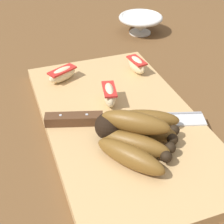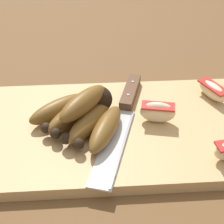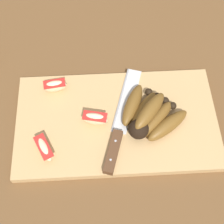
{
  "view_description": "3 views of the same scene",
  "coord_description": "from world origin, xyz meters",
  "px_view_note": "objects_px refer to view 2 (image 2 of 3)",
  "views": [
    {
      "loc": [
        0.44,
        -0.16,
        0.38
      ],
      "look_at": [
        -0.0,
        -0.01,
        0.04
      ],
      "focal_mm": 53.71,
      "sensor_mm": 36.0,
      "label": 1
    },
    {
      "loc": [
        0.05,
        0.46,
        0.39
      ],
      "look_at": [
        0.02,
        0.0,
        0.04
      ],
      "focal_mm": 56.03,
      "sensor_mm": 36.0,
      "label": 2
    },
    {
      "loc": [
        -0.04,
        -0.32,
        0.68
      ],
      "look_at": [
        -0.02,
        0.02,
        0.04
      ],
      "focal_mm": 51.09,
      "sensor_mm": 36.0,
      "label": 3
    }
  ],
  "objects_px": {
    "chefs_knife": "(125,109)",
    "banana_bunch": "(84,114)",
    "apple_wedge_far": "(213,90)",
    "apple_wedge_near": "(158,112)"
  },
  "relations": [
    {
      "from": "chefs_knife",
      "to": "apple_wedge_near",
      "type": "relative_size",
      "value": 4.44
    },
    {
      "from": "chefs_knife",
      "to": "apple_wedge_far",
      "type": "relative_size",
      "value": 4.02
    },
    {
      "from": "banana_bunch",
      "to": "chefs_knife",
      "type": "bearing_deg",
      "value": -156.34
    },
    {
      "from": "chefs_knife",
      "to": "apple_wedge_near",
      "type": "xyz_separation_m",
      "value": [
        -0.05,
        0.03,
        0.01
      ]
    },
    {
      "from": "banana_bunch",
      "to": "apple_wedge_far",
      "type": "xyz_separation_m",
      "value": [
        -0.23,
        -0.06,
        -0.01
      ]
    },
    {
      "from": "banana_bunch",
      "to": "chefs_knife",
      "type": "xyz_separation_m",
      "value": [
        -0.07,
        -0.03,
        -0.02
      ]
    },
    {
      "from": "banana_bunch",
      "to": "chefs_knife",
      "type": "height_order",
      "value": "banana_bunch"
    },
    {
      "from": "banana_bunch",
      "to": "apple_wedge_near",
      "type": "distance_m",
      "value": 0.12
    },
    {
      "from": "chefs_knife",
      "to": "apple_wedge_far",
      "type": "distance_m",
      "value": 0.17
    },
    {
      "from": "chefs_knife",
      "to": "banana_bunch",
      "type": "bearing_deg",
      "value": 23.66
    }
  ]
}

